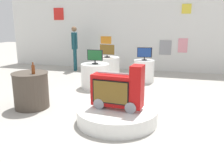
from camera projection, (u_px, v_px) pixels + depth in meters
name	position (u px, v px, depth m)	size (l,w,h in m)	color
ground_plane	(127.00, 112.00, 5.14)	(30.00, 30.00, 0.00)	#B2ADA3
back_wall_display	(153.00, 34.00, 9.19)	(12.41, 0.13, 2.84)	silver
main_display_pedestal	(117.00, 115.00, 4.59)	(1.54, 1.54, 0.27)	white
novelty_firetruck_tv	(118.00, 91.00, 4.46)	(0.99, 0.43, 0.85)	gray
display_pedestal_left_rear	(95.00, 76.00, 6.97)	(0.82, 0.82, 0.70)	white
tv_on_left_rear	(95.00, 56.00, 6.83)	(0.47, 0.19, 0.41)	black
display_pedestal_center_rear	(144.00, 71.00, 7.63)	(0.65, 0.65, 0.70)	white
tv_on_center_rear	(144.00, 53.00, 7.49)	(0.46, 0.17, 0.40)	black
display_pedestal_right_rear	(107.00, 67.00, 8.26)	(0.85, 0.85, 0.70)	white
tv_on_right_rear	(107.00, 50.00, 8.11)	(0.59, 0.21, 0.45)	black
side_table_round	(31.00, 90.00, 5.30)	(0.78, 0.78, 0.80)	#4C4238
bottle_on_side_table	(33.00, 69.00, 5.06)	(0.07, 0.07, 0.25)	brown
shopper_browsing_near_truck	(75.00, 45.00, 9.30)	(0.31, 0.53, 1.71)	#194751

